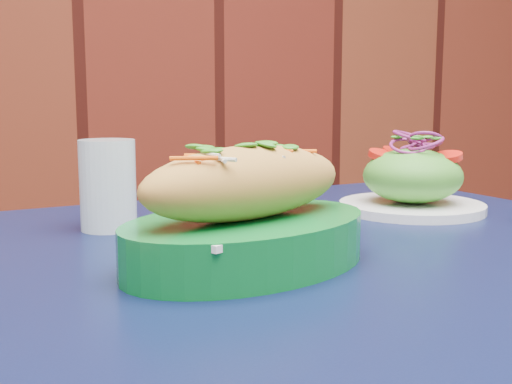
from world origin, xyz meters
name	(u,v)px	position (x,y,z in m)	size (l,w,h in m)	color
cafe_table	(348,331)	(0.09, 1.74, 0.66)	(0.86, 0.86, 0.75)	black
banh_mi_basket	(248,215)	(-0.03, 1.72, 0.80)	(0.30, 0.24, 0.12)	#096B26
salad_plate	(412,182)	(0.28, 1.89, 0.79)	(0.20, 0.20, 0.11)	white
water_glass	(108,185)	(-0.12, 1.93, 0.80)	(0.07, 0.07, 0.11)	silver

